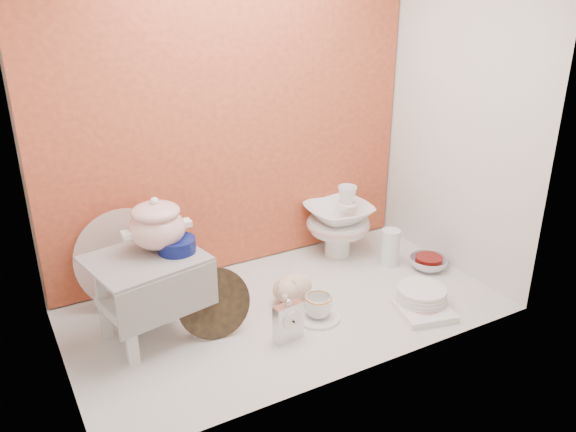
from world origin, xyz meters
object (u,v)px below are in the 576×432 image
Objects in this scene: gold_rim_teacup at (318,306)px; porcelain_tower at (338,221)px; step_stool at (149,297)px; soup_tureen at (157,223)px; mantel_clock at (288,320)px; crystal_bowl at (428,263)px; floral_platter at (128,260)px; plush_pig at (292,288)px; blue_white_vase at (147,287)px; dinner_plate_stack at (421,297)px.

porcelain_tower is at bearing 48.93° from gold_rim_teacup.
porcelain_tower reaches higher than gold_rim_teacup.
step_stool is at bearing 161.15° from gold_rim_teacup.
soup_tureen is at bearing -168.20° from porcelain_tower.
mantel_clock is 0.97× the size of crystal_bowl.
floral_platter is 0.71m from plush_pig.
crystal_bowl is at bearing 3.43° from mantel_clock.
floral_platter reaches higher than plush_pig.
floral_platter is 1.89× the size of plush_pig.
porcelain_tower is (1.00, 0.06, 0.07)m from blue_white_vase.
step_stool is 0.68m from gold_rim_teacup.
step_stool is 1.59× the size of soup_tureen.
gold_rim_teacup is 0.52× the size of dinner_plate_stack.
mantel_clock is 0.62m from dinner_plate_stack.
soup_tureen is 0.58× the size of floral_platter.
plush_pig is 0.64× the size of porcelain_tower.
soup_tureen is at bearing -71.88° from floral_platter.
soup_tureen is 1.10× the size of blue_white_vase.
plush_pig is 0.73m from crystal_bowl.
blue_white_vase is 0.64× the size of porcelain_tower.
step_stool reaches higher than dinner_plate_stack.
porcelain_tower is at bearing 93.57° from dinner_plate_stack.
mantel_clock is 1.50× the size of gold_rim_teacup.
floral_platter is 2.39× the size of crystal_bowl.
floral_platter is 1.89× the size of blue_white_vase.
porcelain_tower is (1.04, -0.02, -0.04)m from floral_platter.
plush_pig is 1.95× the size of gold_rim_teacup.
blue_white_vase reaches higher than dinner_plate_stack.
floral_platter is at bearing 150.40° from dinner_plate_stack.
step_stool is 2.20× the size of crystal_bowl.
soup_tureen is 0.74m from gold_rim_teacup.
porcelain_tower is at bearing 11.80° from soup_tureen.
crystal_bowl is at bearing 9.35° from gold_rim_teacup.
porcelain_tower is (-0.30, 0.35, 0.15)m from crystal_bowl.
step_stool reaches higher than mantel_clock.
mantel_clock is at bearing -168.13° from crystal_bowl.
floral_platter is 0.82m from gold_rim_teacup.
soup_tureen is 0.33m from floral_platter.
soup_tureen is 2.14× the size of gold_rim_teacup.
dinner_plate_stack is at bearing -55.12° from plush_pig.
step_stool is 0.92× the size of floral_platter.
porcelain_tower is (0.58, 0.53, 0.09)m from mantel_clock.
floral_platter is at bearing 178.86° from porcelain_tower.
gold_rim_teacup is (0.57, -0.26, -0.39)m from soup_tureen.
mantel_clock reaches higher than plush_pig.
plush_pig is at bearing -22.14° from blue_white_vase.
blue_white_vase is at bearing 145.94° from gold_rim_teacup.
gold_rim_teacup is (0.59, -0.40, -0.06)m from blue_white_vase.
step_stool reaches higher than gold_rim_teacup.
plush_pig is 0.17m from gold_rim_teacup.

